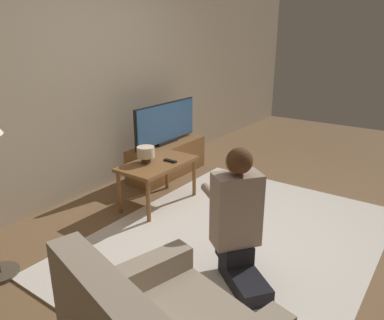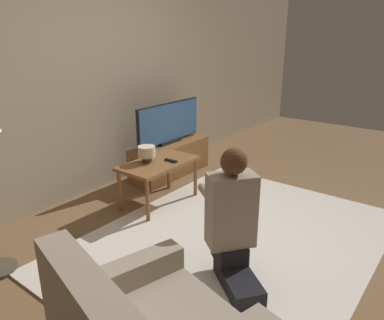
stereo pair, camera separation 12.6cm
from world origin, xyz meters
name	(u,v)px [view 1 (the left image)]	position (x,y,z in m)	size (l,w,h in m)	color
ground_plane	(235,240)	(0.00, 0.00, 0.00)	(10.00, 10.00, 0.00)	brown
wall_back	(80,77)	(0.00, 1.93, 1.30)	(10.00, 0.06, 2.60)	tan
rug	(235,239)	(0.00, 0.00, 0.01)	(2.93, 2.20, 0.02)	silver
tv_stand	(167,159)	(0.91, 1.52, 0.21)	(1.13, 0.40, 0.42)	brown
tv	(166,123)	(0.91, 1.52, 0.68)	(1.10, 0.08, 0.51)	black
coffee_table	(158,167)	(0.18, 1.04, 0.42)	(0.84, 0.47, 0.47)	brown
person_kneeling	(237,216)	(-0.44, -0.24, 0.49)	(0.70, 0.81, 1.00)	black
table_lamp	(146,153)	(0.10, 1.13, 0.58)	(0.18, 0.18, 0.17)	#4C3823
remote	(170,161)	(0.27, 0.94, 0.48)	(0.04, 0.15, 0.02)	black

